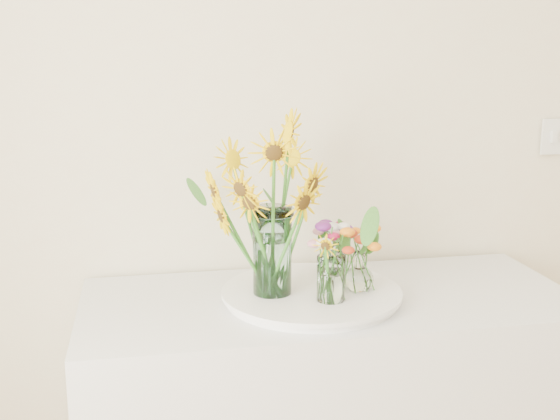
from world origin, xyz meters
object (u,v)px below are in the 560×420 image
at_px(small_vase_a, 331,279).
at_px(tray, 311,296).
at_px(mason_jar, 272,251).
at_px(small_vase_b, 359,271).
at_px(small_vase_c, 335,260).

bearing_deg(small_vase_a, tray, 108.71).
distance_m(mason_jar, small_vase_a, 0.18).
xyz_separation_m(mason_jar, small_vase_a, (0.14, -0.09, -0.06)).
relative_size(small_vase_a, small_vase_b, 1.10).
distance_m(small_vase_a, small_vase_b, 0.12).
height_order(tray, small_vase_c, small_vase_c).
relative_size(small_vase_a, small_vase_c, 1.12).
bearing_deg(tray, mason_jar, -179.28).
relative_size(small_vase_b, small_vase_c, 1.02).
distance_m(tray, small_vase_a, 0.12).
height_order(tray, small_vase_b, small_vase_b).
xyz_separation_m(mason_jar, small_vase_c, (0.21, 0.10, -0.07)).
relative_size(mason_jar, small_vase_c, 2.17).
height_order(mason_jar, small_vase_b, mason_jar).
bearing_deg(small_vase_a, mason_jar, 148.22).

